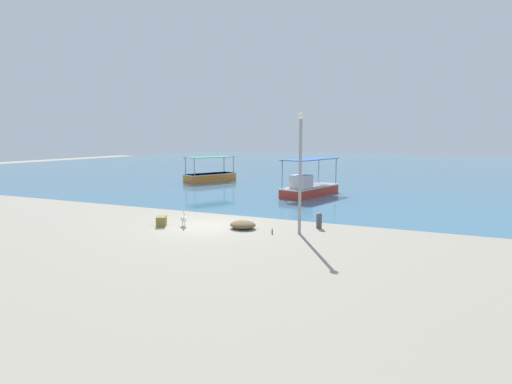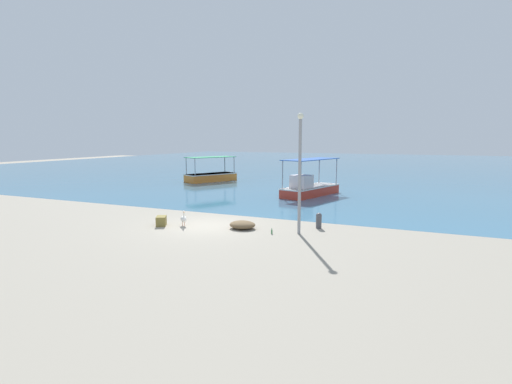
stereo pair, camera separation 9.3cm
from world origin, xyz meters
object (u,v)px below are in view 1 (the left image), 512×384
(glass_bottle, at_px, (272,232))
(fishing_boat_far_left, at_px, (210,176))
(net_pile, at_px, (243,225))
(fishing_boat_outer, at_px, (309,187))
(mooring_bollard, at_px, (319,220))
(cargo_crate, at_px, (161,221))
(pelican, at_px, (184,219))
(lamp_post, at_px, (300,167))

(glass_bottle, bearing_deg, fishing_boat_far_left, 127.11)
(net_pile, distance_m, glass_bottle, 1.74)
(fishing_boat_outer, xyz_separation_m, mooring_bollard, (3.50, -10.38, -0.23))
(net_pile, bearing_deg, cargo_crate, -165.43)
(pelican, height_order, glass_bottle, pelican)
(pelican, relative_size, cargo_crate, 1.15)
(fishing_boat_outer, height_order, net_pile, fishing_boat_outer)
(fishing_boat_outer, relative_size, net_pile, 4.67)
(lamp_post, bearing_deg, net_pile, -177.17)
(lamp_post, xyz_separation_m, net_pile, (-2.78, -0.14, -2.87))
(fishing_boat_outer, distance_m, glass_bottle, 12.51)
(net_pile, bearing_deg, fishing_boat_outer, 90.84)
(fishing_boat_far_left, xyz_separation_m, glass_bottle, (13.70, -18.10, -0.43))
(lamp_post, bearing_deg, fishing_boat_far_left, 130.16)
(lamp_post, bearing_deg, fishing_boat_outer, 104.08)
(lamp_post, relative_size, mooring_bollard, 7.13)
(lamp_post, bearing_deg, mooring_bollard, 69.08)
(fishing_boat_far_left, bearing_deg, mooring_bollard, -46.41)
(fishing_boat_outer, distance_m, fishing_boat_far_left, 13.16)
(fishing_boat_far_left, xyz_separation_m, cargo_crate, (8.05, -18.71, -0.30))
(cargo_crate, distance_m, glass_bottle, 5.68)
(fishing_boat_far_left, distance_m, lamp_post, 23.09)
(fishing_boat_outer, distance_m, pelican, 12.88)
(net_pile, bearing_deg, glass_bottle, -14.15)
(net_pile, bearing_deg, fishing_boat_far_left, 124.21)
(mooring_bollard, height_order, cargo_crate, mooring_bollard)
(lamp_post, relative_size, net_pile, 4.25)
(mooring_bollard, distance_m, cargo_crate, 7.75)
(lamp_post, xyz_separation_m, glass_bottle, (-1.10, -0.56, -2.95))
(cargo_crate, bearing_deg, glass_bottle, 6.14)
(lamp_post, xyz_separation_m, mooring_bollard, (0.54, 1.42, -2.65))
(fishing_boat_far_left, distance_m, pelican, 20.46)
(pelican, xyz_separation_m, lamp_post, (5.70, 0.78, 2.68))
(fishing_boat_outer, bearing_deg, lamp_post, -75.92)
(mooring_bollard, bearing_deg, pelican, -160.53)
(lamp_post, distance_m, mooring_bollard, 3.06)
(lamp_post, height_order, mooring_bollard, lamp_post)
(cargo_crate, bearing_deg, mooring_bollard, 19.56)
(pelican, distance_m, net_pile, 2.99)
(pelican, height_order, net_pile, pelican)
(lamp_post, xyz_separation_m, cargo_crate, (-6.75, -1.17, -2.82))
(mooring_bollard, relative_size, glass_bottle, 2.81)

